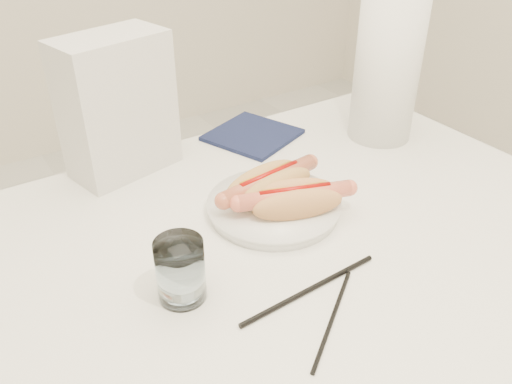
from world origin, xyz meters
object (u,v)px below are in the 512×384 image
hotdog_right (295,200)px  paper_towel_roll (387,69)px  water_glass (180,270)px  napkin_box (117,106)px  hotdog_left (269,184)px  table (262,270)px  plate (274,208)px

hotdog_right → paper_towel_roll: paper_towel_roll is taller
water_glass → napkin_box: size_ratio=0.36×
hotdog_left → napkin_box: napkin_box is taller
table → plate: (0.06, 0.06, 0.07)m
plate → paper_towel_roll: paper_towel_roll is taller
hotdog_left → hotdog_right: size_ratio=1.05×
plate → hotdog_left: hotdog_left is taller
water_glass → paper_towel_roll: size_ratio=0.31×
hotdog_left → table: bearing=-137.3°
hotdog_left → hotdog_right: hotdog_left is taller
hotdog_left → water_glass: 0.26m
hotdog_right → table: bearing=-147.7°
hotdog_right → napkin_box: size_ratio=0.72×
plate → napkin_box: (-0.16, 0.29, 0.12)m
water_glass → napkin_box: bearing=79.9°
table → hotdog_left: size_ratio=5.91×
table → water_glass: water_glass is taller
plate → water_glass: size_ratio=2.37×
napkin_box → table: bearing=-88.1°
table → water_glass: (-0.16, -0.04, 0.11)m
table → napkin_box: 0.41m
hotdog_right → paper_towel_roll: size_ratio=0.63×
napkin_box → paper_towel_roll: paper_towel_roll is taller
table → hotdog_right: hotdog_right is taller
water_glass → napkin_box: napkin_box is taller
paper_towel_roll → plate: bearing=-161.9°
plate → hotdog_right: hotdog_right is taller
hotdog_right → napkin_box: 0.38m
hotdog_right → napkin_box: (-0.17, 0.33, 0.09)m
hotdog_left → plate: bearing=-109.3°
paper_towel_roll → table: bearing=-157.4°
hotdog_right → plate: bearing=127.7°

